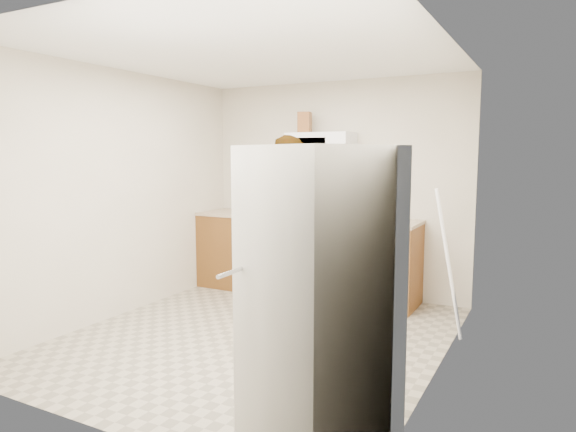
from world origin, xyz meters
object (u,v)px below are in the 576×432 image
Objects in this scene: person at (291,224)px; microwave at (321,150)px; kettle at (389,212)px; gas_range at (315,255)px; saucepan at (308,209)px; fridge at (319,297)px.

microwave is at bearing -72.01° from person.
microwave is at bearing -178.16° from kettle.
person is (-0.01, -0.60, 0.44)m from gas_range.
saucepan is at bearing -176.11° from kettle.
fridge is at bearing 139.74° from person.
saucepan is at bearing 147.88° from gas_range.
person is at bearing -138.51° from kettle.
person reaches higher than saucepan.
gas_range reaches higher than saucepan.
saucepan is (-0.13, 0.08, 0.53)m from gas_range.
microwave is 3.27m from fridge.
person reaches higher than fridge.
fridge is (1.29, -2.89, -0.85)m from microwave.
person is at bearing -79.79° from saucepan.
microwave is 3.24× the size of saucepan.
saucepan is at bearing -161.60° from microwave.
person is at bearing -90.74° from microwave.
microwave is at bearing 137.38° from fridge.
fridge is 7.24× the size of saucepan.
gas_range is at bearing -72.16° from person.
gas_range is 3.07m from fridge.
gas_range is at bearing 138.36° from fridge.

